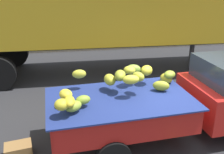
# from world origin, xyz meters

# --- Properties ---
(ground) EXTENTS (220.00, 220.00, 0.00)m
(ground) POSITION_xyz_m (0.00, 0.00, 0.00)
(ground) COLOR #28282B
(curb_strip) EXTENTS (80.00, 0.80, 0.16)m
(curb_strip) POSITION_xyz_m (0.00, 7.74, 0.08)
(curb_strip) COLOR gray
(curb_strip) RESTS_ON ground
(pickup_truck) EXTENTS (5.28, 2.10, 1.70)m
(pickup_truck) POSITION_xyz_m (0.78, -0.10, 0.89)
(pickup_truck) COLOR #B21E19
(pickup_truck) RESTS_ON ground
(semi_trailer) EXTENTS (12.03, 2.76, 3.95)m
(semi_trailer) POSITION_xyz_m (-0.85, 4.30, 2.54)
(semi_trailer) COLOR gold
(semi_trailer) RESTS_ON ground
(produce_crate) EXTENTS (0.58, 0.45, 0.26)m
(produce_crate) POSITION_xyz_m (-3.30, -0.35, 0.13)
(produce_crate) COLOR olive
(produce_crate) RESTS_ON ground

